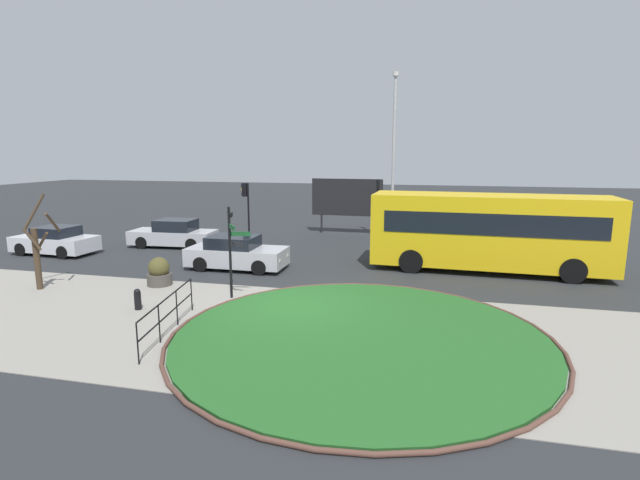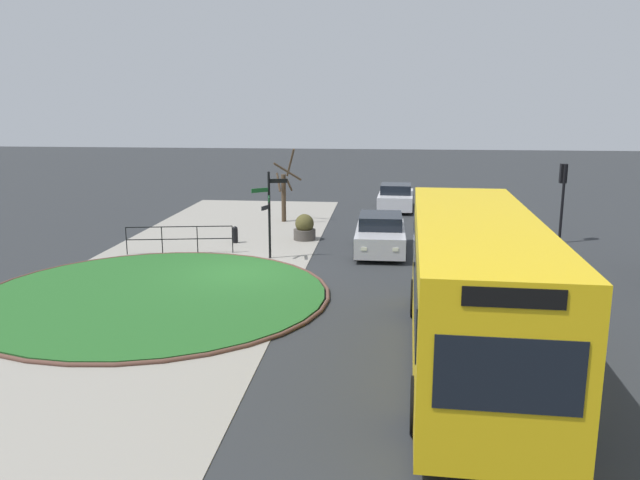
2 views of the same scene
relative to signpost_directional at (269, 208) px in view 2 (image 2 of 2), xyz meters
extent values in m
plane|color=#282B2D|center=(2.26, -0.54, -1.89)|extent=(120.00, 120.00, 0.00)
cube|color=gray|center=(2.26, -2.53, -1.88)|extent=(32.00, 8.02, 0.02)
cylinder|color=#235B23|center=(4.84, -2.60, -1.84)|extent=(10.15, 10.15, 0.10)
torus|color=brown|center=(4.84, -2.60, -1.84)|extent=(10.46, 10.46, 0.11)
cylinder|color=black|center=(-0.07, 0.00, -0.34)|extent=(0.09, 0.09, 3.11)
sphere|color=black|center=(-0.07, 0.00, 1.27)|extent=(0.10, 0.10, 0.10)
cube|color=black|center=(-0.15, 0.34, 0.97)|extent=(0.18, 0.62, 0.15)
cube|color=#195128|center=(0.16, -0.29, 0.66)|extent=(0.43, 0.53, 0.15)
cube|color=#195128|center=(0.31, 0.06, 0.39)|extent=(0.68, 0.15, 0.15)
cube|color=black|center=(0.22, -0.10, 0.05)|extent=(0.51, 0.19, 0.15)
cylinder|color=black|center=(-2.48, -1.88, -1.61)|extent=(0.22, 0.22, 0.56)
sphere|color=black|center=(-2.48, -1.88, -1.29)|extent=(0.21, 0.21, 0.21)
cube|color=black|center=(-0.40, -3.51, -0.83)|extent=(0.71, 3.90, 0.03)
cube|color=black|center=(-0.40, -3.51, -1.31)|extent=(0.71, 3.90, 0.03)
cylinder|color=black|center=(-0.75, -1.57, -1.36)|extent=(0.04, 0.04, 1.06)
cylinder|color=black|center=(-0.52, -2.87, -1.36)|extent=(0.04, 0.04, 1.06)
cylinder|color=black|center=(-0.29, -4.16, -1.36)|extent=(0.04, 0.04, 1.06)
cylinder|color=black|center=(-0.06, -5.46, -1.36)|extent=(0.04, 0.04, 1.06)
cube|color=yellow|center=(8.97, 6.07, -0.13)|extent=(9.73, 2.86, 2.97)
cube|color=black|center=(9.01, 7.33, 0.29)|extent=(8.48, 0.35, 0.88)
cube|color=black|center=(8.92, 4.81, 0.29)|extent=(8.48, 0.35, 0.88)
cube|color=black|center=(13.79, 5.88, 0.02)|extent=(0.10, 2.05, 1.10)
cube|color=black|center=(13.79, 5.88, 1.14)|extent=(0.07, 1.37, 0.28)
cylinder|color=black|center=(12.09, 7.10, -1.39)|extent=(1.01, 0.34, 1.00)
cylinder|color=black|center=(12.00, 4.80, -1.39)|extent=(1.01, 0.34, 1.00)
cylinder|color=black|center=(5.93, 7.34, -1.39)|extent=(1.01, 0.34, 1.00)
cylinder|color=black|center=(5.84, 5.04, -1.39)|extent=(1.01, 0.34, 1.00)
cube|color=#B7B7BC|center=(-6.82, 7.79, -1.36)|extent=(4.59, 1.97, 0.70)
cube|color=black|center=(-6.64, 7.80, -0.71)|extent=(2.07, 1.62, 0.59)
cube|color=#EAEACC|center=(-9.04, 7.14, -1.33)|extent=(0.03, 0.20, 0.12)
cube|color=#EAEACC|center=(-9.11, 8.16, -1.33)|extent=(0.03, 0.20, 0.12)
cylinder|color=black|center=(-8.17, 6.93, -1.57)|extent=(0.65, 0.26, 0.64)
cylinder|color=black|center=(-8.26, 8.48, -1.57)|extent=(0.65, 0.26, 0.64)
cylinder|color=black|center=(-5.38, 7.10, -1.57)|extent=(0.65, 0.26, 0.64)
cylinder|color=black|center=(-5.48, 8.64, -1.57)|extent=(0.65, 0.26, 0.64)
cube|color=silver|center=(-11.57, 4.75, -1.35)|extent=(4.11, 1.98, 0.72)
cube|color=black|center=(-11.41, 4.74, -0.75)|extent=(1.81, 1.66, 0.49)
cube|color=#EAEACC|center=(-13.62, 4.30, -1.32)|extent=(0.03, 0.20, 0.12)
cube|color=#EAEACC|center=(-13.57, 5.38, -1.32)|extent=(0.03, 0.20, 0.12)
cylinder|color=black|center=(-12.86, 3.99, -1.57)|extent=(0.65, 0.25, 0.64)
cylinder|color=black|center=(-12.78, 5.63, -1.57)|extent=(0.65, 0.25, 0.64)
cylinder|color=black|center=(-10.36, 3.88, -1.57)|extent=(0.65, 0.25, 0.64)
cylinder|color=black|center=(-10.28, 5.52, -1.57)|extent=(0.65, 0.25, 0.64)
cube|color=#B7B7BC|center=(-1.55, 4.01, -1.34)|extent=(4.24, 1.83, 0.76)
cube|color=black|center=(-1.72, 4.01, -0.71)|extent=(2.05, 1.61, 0.50)
cube|color=#EAEACC|center=(0.58, 4.56, -1.30)|extent=(0.02, 0.20, 0.12)
cube|color=#EAEACC|center=(0.58, 3.46, -1.30)|extent=(0.02, 0.20, 0.12)
cylinder|color=black|center=(-0.23, 4.85, -1.57)|extent=(0.64, 0.22, 0.64)
cylinder|color=black|center=(-0.24, 3.18, -1.57)|extent=(0.64, 0.22, 0.64)
cylinder|color=black|center=(-2.86, 4.85, -1.57)|extent=(0.64, 0.22, 0.64)
cylinder|color=black|center=(-2.86, 3.18, -1.57)|extent=(0.64, 0.22, 0.64)
cylinder|color=black|center=(-3.90, 11.30, -0.28)|extent=(0.11, 0.11, 3.22)
cube|color=black|center=(-4.11, 11.31, 0.94)|extent=(0.26, 0.26, 0.78)
sphere|color=black|center=(-4.26, 11.31, 1.18)|extent=(0.16, 0.16, 0.16)
sphere|color=#F2A519|center=(-4.26, 11.31, 0.94)|extent=(0.16, 0.16, 0.16)
sphere|color=black|center=(-4.26, 11.31, 0.69)|extent=(0.16, 0.16, 0.16)
cylinder|color=#47423D|center=(-3.39, 0.85, -1.67)|extent=(0.92, 0.92, 0.45)
sphere|color=#4C4723|center=(-3.39, 0.85, -1.19)|extent=(0.78, 0.78, 0.78)
cylinder|color=#423323|center=(-7.41, -0.66, -0.75)|extent=(0.22, 0.22, 2.29)
cylinder|color=#423323|center=(-6.82, -0.37, 0.59)|extent=(0.69, 1.26, 0.90)
cylinder|color=#423323|center=(-7.30, -0.88, 0.04)|extent=(0.56, 0.34, 0.86)
cylinder|color=#423323|center=(-7.33, -0.38, -0.08)|extent=(0.66, 0.26, 0.67)
cylinder|color=#423323|center=(-7.62, -0.35, 0.94)|extent=(0.75, 0.56, 1.37)
camera|label=1|loc=(6.61, -14.85, 3.14)|focal=26.79mm
camera|label=2|loc=(22.05, 4.13, 3.68)|focal=35.24mm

